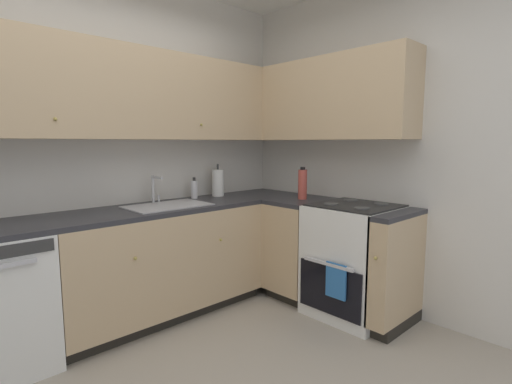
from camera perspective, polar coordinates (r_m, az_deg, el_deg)
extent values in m
cube|color=silver|center=(3.18, -23.98, 6.01)|extent=(3.78, 0.05, 2.67)
cube|color=silver|center=(3.25, 21.07, 6.16)|extent=(0.05, 3.22, 2.67)
cube|color=tan|center=(3.19, -13.90, -9.43)|extent=(1.64, 0.60, 0.76)
cube|color=black|center=(3.36, -13.93, -16.25)|extent=(1.64, 0.54, 0.09)
sphere|color=tan|center=(2.72, -17.40, -9.36)|extent=(0.02, 0.02, 0.02)
sphere|color=tan|center=(3.09, -5.22, -7.06)|extent=(0.02, 0.02, 0.02)
cube|color=#2D2D33|center=(3.10, -14.16, -2.42)|extent=(2.84, 0.60, 0.03)
cube|color=tan|center=(3.50, 6.76, -7.75)|extent=(0.60, 0.42, 0.76)
cube|color=black|center=(3.66, 6.97, -14.07)|extent=(0.54, 0.42, 0.09)
cube|color=tan|center=(3.03, 20.12, -10.56)|extent=(0.60, 0.15, 0.76)
cube|color=black|center=(3.21, 20.03, -17.64)|extent=(0.54, 0.15, 0.09)
sphere|color=tan|center=(2.72, 17.26, -9.35)|extent=(0.02, 0.02, 0.02)
cube|color=#2D2D33|center=(3.42, 6.86, -1.34)|extent=(0.60, 0.42, 0.03)
cube|color=#2D2D33|center=(2.94, 20.46, -3.18)|extent=(0.60, 0.15, 0.03)
cube|color=white|center=(3.23, 14.31, -9.75)|extent=(0.64, 0.62, 0.88)
cube|color=black|center=(3.02, 10.79, -14.02)|extent=(0.02, 0.55, 0.37)
cube|color=silver|center=(2.94, 10.63, -10.41)|extent=(0.02, 0.43, 0.02)
cube|color=black|center=(3.13, 14.57, -1.90)|extent=(0.59, 0.60, 0.01)
cube|color=white|center=(3.38, 17.37, -0.15)|extent=(0.03, 0.60, 0.15)
cylinder|color=#4C4C4C|center=(2.94, 15.36, -2.32)|extent=(0.11, 0.11, 0.01)
cylinder|color=#4C4C4C|center=(3.08, 11.03, -1.74)|extent=(0.11, 0.11, 0.01)
cylinder|color=#4C4C4C|center=(3.18, 18.01, -1.70)|extent=(0.11, 0.11, 0.01)
cylinder|color=#4C4C4C|center=(3.31, 13.88, -1.19)|extent=(0.11, 0.11, 0.01)
cube|color=#2D6BB2|center=(2.93, 11.74, -12.75)|extent=(0.02, 0.17, 0.26)
cube|color=tan|center=(3.13, -18.59, 13.59)|extent=(2.52, 0.32, 0.68)
sphere|color=tan|center=(2.75, -27.56, 9.54)|extent=(0.02, 0.02, 0.02)
sphere|color=tan|center=(3.24, -8.07, 9.82)|extent=(0.02, 0.02, 0.02)
cube|color=tan|center=(3.48, 9.18, 13.19)|extent=(0.32, 1.71, 0.68)
cube|color=#B7B7BC|center=(3.10, -12.90, -1.97)|extent=(0.62, 0.40, 0.01)
cube|color=gray|center=(3.11, -12.88, -2.87)|extent=(0.57, 0.36, 0.09)
cube|color=#99999E|center=(3.10, -12.89, -2.62)|extent=(0.02, 0.35, 0.06)
cylinder|color=silver|center=(3.28, -14.99, 0.38)|extent=(0.02, 0.02, 0.22)
cylinder|color=silver|center=(3.21, -14.42, 2.08)|extent=(0.02, 0.15, 0.02)
cylinder|color=silver|center=(3.32, -14.19, -0.95)|extent=(0.02, 0.02, 0.06)
cylinder|color=silver|center=(3.47, -9.11, 0.36)|extent=(0.06, 0.06, 0.16)
cylinder|color=#262626|center=(3.46, -9.15, 1.90)|extent=(0.03, 0.03, 0.03)
cylinder|color=white|center=(3.59, -5.66, 1.37)|extent=(0.11, 0.11, 0.25)
cylinder|color=#3F3F3F|center=(3.59, -5.66, 1.68)|extent=(0.02, 0.02, 0.31)
cylinder|color=#BF4C3F|center=(3.40, 6.90, 1.11)|extent=(0.08, 0.08, 0.26)
cylinder|color=black|center=(3.39, 6.94, 3.49)|extent=(0.04, 0.04, 0.02)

